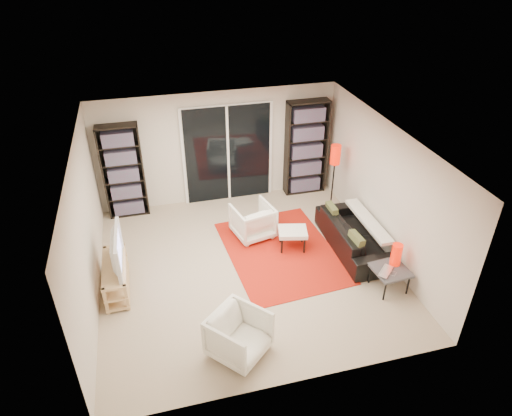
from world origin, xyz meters
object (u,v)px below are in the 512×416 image
(bookshelf_left, at_px, (123,172))
(sofa, at_px, (353,235))
(armchair_back, at_px, (253,221))
(tv_stand, at_px, (116,277))
(ottoman, at_px, (293,233))
(side_table, at_px, (390,271))
(floor_lamp, at_px, (335,161))
(bookshelf_right, at_px, (306,148))
(armchair_front, at_px, (239,335))

(bookshelf_left, bearing_deg, sofa, -29.85)
(bookshelf_left, relative_size, armchair_back, 2.68)
(tv_stand, height_order, armchair_back, armchair_back)
(bookshelf_left, xyz_separation_m, ottoman, (2.90, -2.01, -0.63))
(ottoman, bearing_deg, side_table, -51.07)
(side_table, xyz_separation_m, floor_lamp, (0.04, 2.57, 0.77))
(side_table, bearing_deg, bookshelf_right, 93.88)
(ottoman, bearing_deg, tv_stand, -173.48)
(bookshelf_right, distance_m, sofa, 2.41)
(bookshelf_right, xyz_separation_m, tv_stand, (-4.10, -2.37, -0.79))
(bookshelf_left, height_order, sofa, bookshelf_left)
(ottoman, bearing_deg, armchair_front, -124.84)
(tv_stand, distance_m, sofa, 4.23)
(bookshelf_left, distance_m, armchair_back, 2.78)
(bookshelf_left, height_order, armchair_back, bookshelf_left)
(bookshelf_left, relative_size, side_table, 3.28)
(bookshelf_left, distance_m, floor_lamp, 4.23)
(ottoman, relative_size, floor_lamp, 0.41)
(floor_lamp, bearing_deg, ottoman, -138.02)
(tv_stand, distance_m, armchair_back, 2.71)
(tv_stand, bearing_deg, armchair_front, -47.37)
(bookshelf_right, relative_size, armchair_back, 2.89)
(bookshelf_right, relative_size, tv_stand, 1.82)
(sofa, bearing_deg, bookshelf_left, 60.61)
(ottoman, bearing_deg, bookshelf_right, 64.73)
(armchair_back, distance_m, floor_lamp, 2.07)
(bookshelf_left, bearing_deg, floor_lamp, -12.33)
(ottoman, distance_m, floor_lamp, 1.83)
(bookshelf_left, distance_m, ottoman, 3.59)
(armchair_back, bearing_deg, bookshelf_right, -150.36)
(bookshelf_left, height_order, bookshelf_right, bookshelf_right)
(bookshelf_left, bearing_deg, armchair_front, -71.37)
(sofa, xyz_separation_m, armchair_front, (-2.58, -1.88, 0.05))
(sofa, distance_m, ottoman, 1.12)
(bookshelf_left, distance_m, sofa, 4.64)
(bookshelf_right, height_order, sofa, bookshelf_right)
(tv_stand, relative_size, floor_lamp, 0.79)
(floor_lamp, bearing_deg, bookshelf_right, 107.19)
(floor_lamp, bearing_deg, sofa, -96.09)
(sofa, bearing_deg, tv_stand, 91.56)
(sofa, xyz_separation_m, ottoman, (-1.08, 0.28, 0.06))
(floor_lamp, bearing_deg, armchair_back, -164.21)
(tv_stand, xyz_separation_m, ottoman, (3.15, 0.36, 0.08))
(bookshelf_left, height_order, ottoman, bookshelf_left)
(tv_stand, bearing_deg, armchair_back, 20.38)
(bookshelf_right, relative_size, floor_lamp, 1.43)
(bookshelf_left, distance_m, side_table, 5.40)
(sofa, distance_m, side_table, 1.19)
(tv_stand, height_order, armchair_front, armchair_front)
(bookshelf_left, xyz_separation_m, armchair_back, (2.29, -1.42, -0.64))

